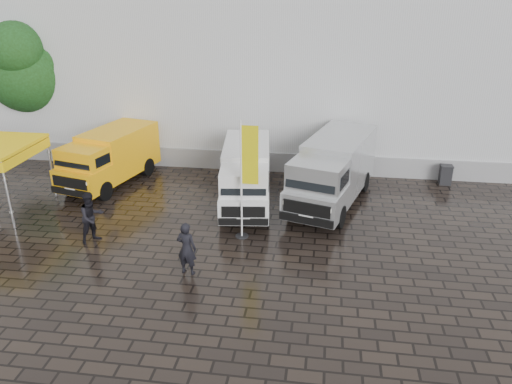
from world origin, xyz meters
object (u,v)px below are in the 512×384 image
at_px(flagpole, 246,175).
at_px(person_tent, 92,217).
at_px(van_yellow, 109,159).
at_px(person_front, 187,248).
at_px(van_white, 246,177).
at_px(wheelie_bin, 446,175).
at_px(van_silver, 333,173).

xyz_separation_m(flagpole, person_tent, (-5.60, -1.13, -1.54)).
bearing_deg(person_tent, flagpole, -43.84).
distance_m(van_yellow, flagpole, 8.63).
relative_size(van_yellow, person_front, 2.95).
height_order(van_yellow, flagpole, flagpole).
xyz_separation_m(van_white, wheelie_bin, (9.08, 3.70, -0.79)).
relative_size(van_silver, person_front, 3.56).
relative_size(flagpole, person_front, 2.46).
relative_size(van_white, van_silver, 0.89).
distance_m(flagpole, wheelie_bin, 11.09).
bearing_deg(van_yellow, wheelie_bin, 22.07).
xyz_separation_m(van_yellow, wheelie_bin, (15.87, 2.27, -0.79)).
height_order(flagpole, person_front, flagpole).
distance_m(van_silver, person_tent, 9.99).
height_order(van_white, wheelie_bin, van_white).
bearing_deg(van_silver, person_front, -109.66).
distance_m(wheelie_bin, person_tent, 16.22).
xyz_separation_m(van_yellow, flagpole, (7.29, -4.44, 1.26)).
bearing_deg(van_white, van_silver, 2.43).
relative_size(person_front, person_tent, 0.94).
distance_m(van_silver, flagpole, 4.94).
relative_size(van_white, wheelie_bin, 6.19).
height_order(van_white, person_tent, van_white).
xyz_separation_m(flagpole, person_front, (-1.54, -2.80, -1.59)).
distance_m(van_yellow, van_white, 6.94).
height_order(van_silver, person_tent, van_silver).
bearing_deg(van_white, person_tent, -147.98).
bearing_deg(person_front, van_white, -90.03).
height_order(flagpole, wheelie_bin, flagpole).
bearing_deg(van_silver, wheelie_bin, 46.18).
bearing_deg(flagpole, van_silver, 48.90).
bearing_deg(wheelie_bin, person_front, -134.65).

